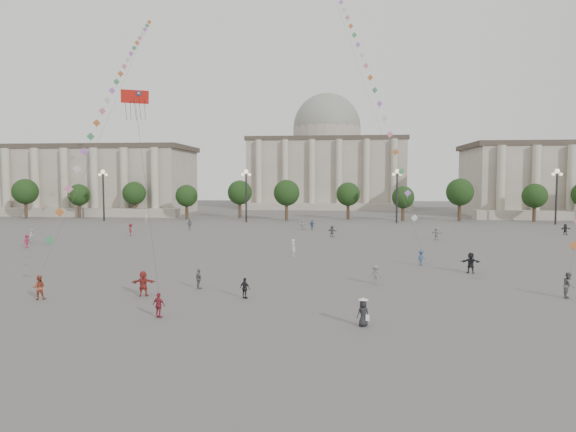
{
  "coord_description": "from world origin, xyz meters",
  "views": [
    {
      "loc": [
        3.2,
        -32.27,
        8.49
      ],
      "look_at": [
        -1.0,
        12.0,
        5.38
      ],
      "focal_mm": 32.0,
      "sensor_mm": 36.0,
      "label": 1
    }
  ],
  "objects": [
    {
      "name": "kite_flyer_2",
      "position": [
        19.89,
        5.95,
        0.94
      ],
      "size": [
        1.04,
        1.13,
        1.88
      ],
      "primitive_type": "imported",
      "rotation": [
        0.0,
        0.0,
        1.11
      ],
      "color": "#5A5B5F",
      "rests_on": "ground"
    },
    {
      "name": "person_crowd_17",
      "position": [
        -27.91,
        42.62,
        0.97
      ],
      "size": [
        1.13,
        1.43,
        1.94
      ],
      "primitive_type": "imported",
      "rotation": [
        0.0,
        0.0,
        1.95
      ],
      "color": "maroon",
      "rests_on": "ground"
    },
    {
      "name": "person_crowd_9",
      "position": [
        38.65,
        50.72,
        0.86
      ],
      "size": [
        1.64,
        0.73,
        1.71
      ],
      "primitive_type": "imported",
      "rotation": [
        0.0,
        0.0,
        0.14
      ],
      "color": "black",
      "rests_on": "ground"
    },
    {
      "name": "dragon_kite",
      "position": [
        -13.15,
        8.55,
        14.46
      ],
      "size": [
        3.88,
        6.04,
        18.19
      ],
      "color": "red",
      "rests_on": "ground"
    },
    {
      "name": "kite_flyer_1",
      "position": [
        11.62,
        19.25,
        0.79
      ],
      "size": [
        1.14,
        1.12,
        1.58
      ],
      "primitive_type": "imported",
      "rotation": [
        0.0,
        0.0,
        0.75
      ],
      "color": "#334D74",
      "rests_on": "ground"
    },
    {
      "name": "tourist_2",
      "position": [
        -10.86,
        3.65,
        0.94
      ],
      "size": [
        1.83,
        0.94,
        1.88
      ],
      "primitive_type": "imported",
      "rotation": [
        0.0,
        0.0,
        3.37
      ],
      "color": "#9D2F2A",
      "rests_on": "ground"
    },
    {
      "name": "lamp_post_far_west",
      "position": [
        -45.0,
        70.0,
        7.35
      ],
      "size": [
        2.0,
        0.9,
        10.65
      ],
      "color": "#262628",
      "rests_on": "ground"
    },
    {
      "name": "person_crowd_3",
      "position": [
        15.45,
        15.53,
        0.96
      ],
      "size": [
        1.79,
        0.62,
        1.91
      ],
      "primitive_type": "imported",
      "rotation": [
        0.0,
        0.0,
        3.11
      ],
      "color": "black",
      "rests_on": "ground"
    },
    {
      "name": "hall_west",
      "position": [
        -75.0,
        93.89,
        8.43
      ],
      "size": [
        84.0,
        26.22,
        17.2
      ],
      "color": "gray",
      "rests_on": "ground"
    },
    {
      "name": "person_crowd_12",
      "position": [
        2.56,
        44.27,
        0.87
      ],
      "size": [
        1.58,
        1.4,
        1.73
      ],
      "primitive_type": "imported",
      "rotation": [
        0.0,
        0.0,
        2.47
      ],
      "color": "slate",
      "rests_on": "ground"
    },
    {
      "name": "person_crowd_10",
      "position": [
        -35.15,
        68.0,
        0.76
      ],
      "size": [
        0.37,
        0.56,
        1.53
      ],
      "primitive_type": "imported",
      "rotation": [
        0.0,
        0.0,
        1.57
      ],
      "color": "beige",
      "rests_on": "ground"
    },
    {
      "name": "person_crowd_13",
      "position": [
        -1.56,
        24.28,
        0.96
      ],
      "size": [
        0.74,
        0.84,
        1.92
      ],
      "primitive_type": "imported",
      "rotation": [
        0.0,
        0.0,
        2.08
      ],
      "color": "silver",
      "rests_on": "ground"
    },
    {
      "name": "person_crowd_1",
      "position": [
        -38.91,
        34.78,
        0.86
      ],
      "size": [
        0.91,
        1.02,
        1.73
      ],
      "primitive_type": "imported",
      "rotation": [
        0.0,
        0.0,
        1.94
      ],
      "color": "silver",
      "rests_on": "ground"
    },
    {
      "name": "person_crowd_2",
      "position": [
        -35.42,
        28.22,
        0.87
      ],
      "size": [
        0.85,
        1.23,
        1.74
      ],
      "primitive_type": "imported",
      "rotation": [
        0.0,
        0.0,
        1.37
      ],
      "color": "#96293F",
      "rests_on": "ground"
    },
    {
      "name": "kite_train_mid",
      "position": [
        5.58,
        42.81,
        28.24
      ],
      "size": [
        11.95,
        43.89,
        67.23
      ],
      "color": "#3F3F3F",
      "rests_on": "ground"
    },
    {
      "name": "ground",
      "position": [
        0.0,
        0.0,
        0.0
      ],
      "size": [
        360.0,
        360.0,
        0.0
      ],
      "primitive_type": "plane",
      "color": "#54534F",
      "rests_on": "ground"
    },
    {
      "name": "lamp_post_far_east",
      "position": [
        45.0,
        70.0,
        7.35
      ],
      "size": [
        2.0,
        0.9,
        10.65
      ],
      "color": "#262628",
      "rests_on": "ground"
    },
    {
      "name": "person_crowd_6",
      "position": [
        6.41,
        9.6,
        0.79
      ],
      "size": [
        1.09,
        0.72,
        1.58
      ],
      "primitive_type": "imported",
      "rotation": [
        0.0,
        0.0,
        6.15
      ],
      "color": "slate",
      "rests_on": "ground"
    },
    {
      "name": "kite_train_west",
      "position": [
        -23.62,
        29.48,
        20.46
      ],
      "size": [
        11.32,
        50.77,
        63.87
      ],
      "color": "#3F3F3F",
      "rests_on": "ground"
    },
    {
      "name": "hall_central",
      "position": [
        0.0,
        129.22,
        14.23
      ],
      "size": [
        48.3,
        34.3,
        35.5
      ],
      "color": "gray",
      "rests_on": "ground"
    },
    {
      "name": "kite_flyer_0",
      "position": [
        -17.86,
        1.92,
        0.87
      ],
      "size": [
        1.03,
        0.94,
        1.73
      ],
      "primitive_type": "imported",
      "rotation": [
        0.0,
        0.0,
        3.55
      ],
      "color": "brown",
      "rests_on": "ground"
    },
    {
      "name": "tourist_0",
      "position": [
        -7.69,
        -2.01,
        0.78
      ],
      "size": [
        0.99,
        0.69,
        1.56
      ],
      "primitive_type": "imported",
      "rotation": [
        0.0,
        0.0,
        2.77
      ],
      "color": "maroon",
      "rests_on": "ground"
    },
    {
      "name": "hat_person",
      "position": [
        4.78,
        -2.68,
        0.82
      ],
      "size": [
        0.89,
        0.77,
        1.69
      ],
      "color": "black",
      "rests_on": "ground"
    },
    {
      "name": "person_crowd_16",
      "position": [
        -21.84,
        53.06,
        0.88
      ],
      "size": [
        1.07,
        0.55,
        1.75
      ],
      "primitive_type": "imported",
      "rotation": [
        0.0,
        0.0,
        0.12
      ],
      "color": "slate",
      "rests_on": "ground"
    },
    {
      "name": "tourist_1",
      "position": [
        -3.31,
        3.58,
        0.75
      ],
      "size": [
        0.95,
        0.74,
        1.5
      ],
      "primitive_type": "imported",
      "rotation": [
        0.0,
        0.0,
        2.65
      ],
      "color": "black",
      "rests_on": "ground"
    },
    {
      "name": "person_crowd_7",
      "position": [
        17.32,
        41.5,
        0.95
      ],
      "size": [
        1.67,
        1.61,
        1.9
      ],
      "primitive_type": "imported",
      "rotation": [
        0.0,
        0.0,
        2.39
      ],
      "color": "#B1B2AD",
      "rests_on": "ground"
    },
    {
      "name": "tourist_3",
      "position": [
        -7.49,
        6.5,
        0.8
      ],
      "size": [
        0.88,
        0.98,
        1.59
      ],
      "primitive_type": "imported",
      "rotation": [
        0.0,
        0.0,
        2.23
      ],
      "color": "slate",
      "rests_on": "ground"
    },
    {
      "name": "lamp_post_mid_east",
      "position": [
        15.0,
        70.0,
        7.35
      ],
      "size": [
        2.0,
        0.9,
        10.65
      ],
      "color": "#262628",
      "rests_on": "ground"
    },
    {
      "name": "person_crowd_4",
      "position": [
        -2.59,
        55.02,
        0.87
      ],
      "size": [
        1.53,
        1.49,
        1.75
      ],
      "primitive_type": "imported",
      "rotation": [
        0.0,
        0.0,
        3.9
      ],
      "color": "#B6B7B2",
      "rests_on": "ground"
    },
    {
      "name": "lamp_post_mid_west",
      "position": [
        -15.0,
        70.0,
        7.35
      ],
      "size": [
        2.0,
        0.9,
        10.65
      ],
      "color": "#262628",
      "rests_on": "ground"
    },
    {
      "name": "tree_row",
      "position": [
        0.0,
        78.0,
        5.39
      ],
      "size": [
        137.12,
        5.12,
        8.0
      ],
      "color": "#3C281E",
      "rests_on": "ground"
    },
    {
      "name": "person_crowd_0",
      "position": [
        -0.93,
        54.36,
        0.86
      ],
      "size": [
        1.09,
        0.71,
        1.72
      ],
      "primitive_type": "imported",
      "rotation": [
        0.0,
        0.0,
        0.31
      ],
      "color": "#344675",
      "rests_on": "ground"
    }
  ]
}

